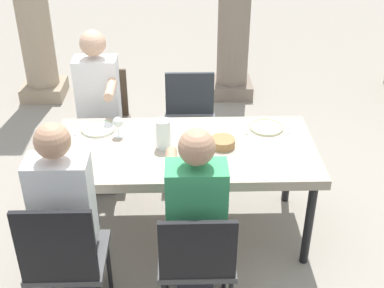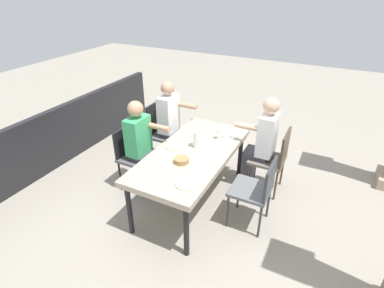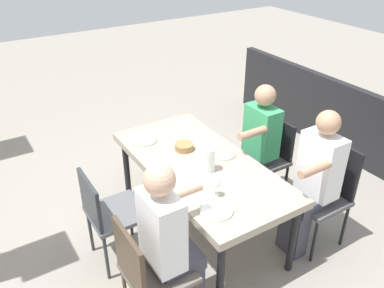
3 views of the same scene
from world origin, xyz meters
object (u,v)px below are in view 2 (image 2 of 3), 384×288
object	(u,v)px
diner_man_white	(173,122)
plate_0	(230,135)
chair_west_south	(162,129)
water_pitcher	(197,140)
diner_guest_third	(262,142)
chair_west_north	(274,157)
plate_2	(187,183)
dining_table	(192,156)
chair_mid_south	(133,153)
diner_woman_green	(143,145)
wine_glass_0	(219,131)
chair_mid_north	(257,188)
bread_basket	(181,160)
plate_1	(174,147)

from	to	relation	value
diner_man_white	plate_0	xyz separation A→B (m)	(0.06, 0.93, 0.04)
chair_west_south	water_pitcher	world-z (taller)	chair_west_south
diner_guest_third	chair_west_north	bearing A→B (deg)	90.90
plate_2	water_pitcher	world-z (taller)	water_pitcher
dining_table	chair_mid_south	world-z (taller)	chair_mid_south
chair_mid_south	diner_woman_green	xyz separation A→B (m)	(-0.00, 0.17, 0.16)
chair_west_south	wine_glass_0	distance (m)	1.09
chair_mid_south	chair_west_north	bearing A→B (deg)	113.47
chair_mid_north	plate_2	xyz separation A→B (m)	(0.55, -0.61, 0.22)
diner_woman_green	plate_0	distance (m)	1.16
chair_west_north	diner_woman_green	xyz separation A→B (m)	(0.74, -1.54, 0.15)
plate_2	bread_basket	size ratio (longest dim) A/B	1.45
diner_woman_green	bread_basket	world-z (taller)	diner_woman_green
diner_woman_green	water_pitcher	bearing A→B (deg)	106.21
diner_guest_third	bread_basket	xyz separation A→B (m)	(0.95, -0.68, 0.06)
wine_glass_0	diner_woman_green	bearing A→B (deg)	-58.33
chair_west_north	chair_mid_south	bearing A→B (deg)	-66.53
chair_west_north	diner_guest_third	bearing A→B (deg)	-89.10
diner_woman_green	plate_1	world-z (taller)	diner_woman_green
chair_mid_south	wine_glass_0	world-z (taller)	wine_glass_0
plate_0	bread_basket	bearing A→B (deg)	-16.25
chair_mid_north	water_pitcher	xyz separation A→B (m)	(-0.20, -0.86, 0.31)
diner_woman_green	diner_man_white	xyz separation A→B (m)	(-0.74, 0.01, 0.02)
chair_mid_north	plate_2	size ratio (longest dim) A/B	3.56
dining_table	plate_0	world-z (taller)	plate_0
dining_table	chair_west_south	xyz separation A→B (m)	(-0.68, -0.86, -0.13)
chair_mid_south	bread_basket	xyz separation A→B (m)	(0.21, 0.86, 0.25)
diner_guest_third	diner_woman_green	bearing A→B (deg)	-61.52
chair_west_north	diner_man_white	xyz separation A→B (m)	(-0.00, -1.53, 0.17)
diner_guest_third	plate_0	size ratio (longest dim) A/B	5.33
chair_west_south	plate_0	bearing A→B (deg)	86.87
chair_mid_north	water_pitcher	world-z (taller)	water_pitcher
dining_table	chair_west_north	world-z (taller)	chair_west_north
wine_glass_0	plate_2	size ratio (longest dim) A/B	0.62
plate_2	dining_table	bearing A→B (deg)	-157.96
chair_west_north	plate_1	bearing A→B (deg)	-58.32
diner_man_white	diner_woman_green	bearing A→B (deg)	-0.89
diner_guest_third	plate_2	xyz separation A→B (m)	(1.29, -0.43, 0.03)
dining_table	wine_glass_0	size ratio (longest dim) A/B	12.03
dining_table	water_pitcher	size ratio (longest dim) A/B	8.76
diner_man_white	water_pitcher	bearing A→B (deg)	50.73
plate_0	water_pitcher	xyz separation A→B (m)	(0.48, -0.26, 0.08)
chair_west_north	diner_woman_green	distance (m)	1.72
chair_mid_south	diner_guest_third	bearing A→B (deg)	115.83
plate_0	wine_glass_0	world-z (taller)	wine_glass_0
diner_woman_green	diner_man_white	world-z (taller)	diner_man_white
chair_mid_south	wine_glass_0	distance (m)	1.19
diner_woman_green	plate_2	distance (m)	1.08
plate_1	bread_basket	distance (m)	0.37
diner_woman_green	diner_guest_third	distance (m)	1.55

